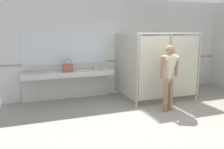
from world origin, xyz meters
TOP-DOWN VIEW (x-y plane):
  - ground_plane at (0.00, 0.00)m, footprint 7.49×5.80m
  - wall_back at (0.00, 2.66)m, footprint 7.49×0.12m
  - wall_back_tile_band at (0.00, 2.60)m, footprint 7.49×0.01m
  - vanity_counter at (-1.93, 2.39)m, footprint 2.54×0.54m
  - mirror_panel at (-1.93, 2.59)m, footprint 2.44×0.02m
  - bathroom_stalls at (0.58, 1.61)m, footprint 1.98×1.54m
  - person_standing at (0.23, 0.56)m, footprint 0.56×0.48m
  - handbag at (-1.97, 2.17)m, footprint 0.28×0.10m
  - soap_dispenser at (-1.93, 2.47)m, footprint 0.07×0.07m
  - paper_cup at (-1.14, 2.23)m, footprint 0.07×0.07m
  - floor_drain_cover at (-0.93, -0.50)m, footprint 0.14×0.14m

SIDE VIEW (x-z plane):
  - ground_plane at x=0.00m, z-range -0.10..0.00m
  - floor_drain_cover at x=-0.93m, z-range 0.00..0.01m
  - vanity_counter at x=-1.93m, z-range 0.14..1.11m
  - paper_cup at x=-1.14m, z-range 0.86..0.95m
  - soap_dispenser at x=-1.93m, z-range 0.84..1.05m
  - handbag at x=-1.97m, z-range 0.80..1.16m
  - bathroom_stalls at x=0.58m, z-range 0.05..1.98m
  - person_standing at x=0.23m, z-range 0.22..1.86m
  - wall_back_tile_band at x=0.00m, z-range 1.02..1.08m
  - wall_back at x=0.00m, z-range 0.00..2.95m
  - mirror_panel at x=-1.93m, z-range 1.01..2.01m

